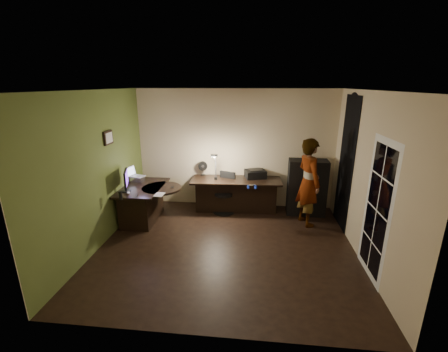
# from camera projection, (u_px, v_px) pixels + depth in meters

# --- Properties ---
(floor) EXTENTS (4.50, 4.00, 0.01)m
(floor) POSITION_uv_depth(u_px,v_px,m) (226.00, 247.00, 5.36)
(floor) COLOR black
(floor) RESTS_ON ground
(ceiling) EXTENTS (4.50, 4.00, 0.01)m
(ceiling) POSITION_uv_depth(u_px,v_px,m) (227.00, 90.00, 4.56)
(ceiling) COLOR silver
(ceiling) RESTS_ON floor
(wall_back) EXTENTS (4.50, 0.01, 2.70)m
(wall_back) POSITION_uv_depth(u_px,v_px,m) (235.00, 149.00, 6.86)
(wall_back) COLOR beige
(wall_back) RESTS_ON floor
(wall_front) EXTENTS (4.50, 0.01, 2.70)m
(wall_front) POSITION_uv_depth(u_px,v_px,m) (207.00, 232.00, 3.05)
(wall_front) COLOR beige
(wall_front) RESTS_ON floor
(wall_left) EXTENTS (0.01, 4.00, 2.70)m
(wall_left) POSITION_uv_depth(u_px,v_px,m) (97.00, 171.00, 5.19)
(wall_left) COLOR beige
(wall_left) RESTS_ON floor
(wall_right) EXTENTS (0.01, 4.00, 2.70)m
(wall_right) POSITION_uv_depth(u_px,v_px,m) (368.00, 179.00, 4.73)
(wall_right) COLOR beige
(wall_right) RESTS_ON floor
(green_wall_overlay) EXTENTS (0.00, 4.00, 2.70)m
(green_wall_overlay) POSITION_uv_depth(u_px,v_px,m) (98.00, 171.00, 5.19)
(green_wall_overlay) COLOR #52642A
(green_wall_overlay) RESTS_ON floor
(arched_doorway) EXTENTS (0.01, 0.90, 2.60)m
(arched_doorway) POSITION_uv_depth(u_px,v_px,m) (346.00, 164.00, 5.84)
(arched_doorway) COLOR black
(arched_doorway) RESTS_ON floor
(french_door) EXTENTS (0.02, 0.92, 2.10)m
(french_door) POSITION_uv_depth(u_px,v_px,m) (377.00, 211.00, 4.30)
(french_door) COLOR white
(french_door) RESTS_ON floor
(framed_picture) EXTENTS (0.04, 0.30, 0.25)m
(framed_picture) POSITION_uv_depth(u_px,v_px,m) (108.00, 138.00, 5.46)
(framed_picture) COLOR black
(framed_picture) RESTS_ON wall_left
(desk_left) EXTENTS (0.82, 1.32, 0.76)m
(desk_left) POSITION_uv_depth(u_px,v_px,m) (144.00, 204.00, 6.30)
(desk_left) COLOR black
(desk_left) RESTS_ON floor
(desk_right) EXTENTS (2.02, 0.78, 0.75)m
(desk_right) POSITION_uv_depth(u_px,v_px,m) (236.00, 195.00, 6.79)
(desk_right) COLOR black
(desk_right) RESTS_ON floor
(cabinet) EXTENTS (0.83, 0.43, 1.23)m
(cabinet) POSITION_uv_depth(u_px,v_px,m) (307.00, 187.00, 6.56)
(cabinet) COLOR black
(cabinet) RESTS_ON floor
(laptop_stand) EXTENTS (0.26, 0.22, 0.10)m
(laptop_stand) POSITION_uv_depth(u_px,v_px,m) (138.00, 179.00, 6.52)
(laptop_stand) COLOR silver
(laptop_stand) RESTS_ON desk_left
(laptop) EXTENTS (0.37, 0.36, 0.21)m
(laptop) POSITION_uv_depth(u_px,v_px,m) (137.00, 172.00, 6.47)
(laptop) COLOR silver
(laptop) RESTS_ON laptop_stand
(monitor) EXTENTS (0.24, 0.47, 0.31)m
(monitor) POSITION_uv_depth(u_px,v_px,m) (125.00, 184.00, 5.88)
(monitor) COLOR black
(monitor) RESTS_ON desk_left
(mouse) EXTENTS (0.07, 0.10, 0.03)m
(mouse) POSITION_uv_depth(u_px,v_px,m) (128.00, 193.00, 5.79)
(mouse) COLOR silver
(mouse) RESTS_ON desk_left
(phone) EXTENTS (0.08, 0.13, 0.01)m
(phone) POSITION_uv_depth(u_px,v_px,m) (172.00, 187.00, 6.15)
(phone) COLOR black
(phone) RESTS_ON desk_left
(pen) EXTENTS (0.04, 0.14, 0.01)m
(pen) POSITION_uv_depth(u_px,v_px,m) (137.00, 196.00, 5.68)
(pen) COLOR black
(pen) RESTS_ON desk_left
(speaker) EXTENTS (0.08, 0.08, 0.16)m
(speaker) POSITION_uv_depth(u_px,v_px,m) (120.00, 196.00, 5.46)
(speaker) COLOR black
(speaker) RESTS_ON desk_left
(notepad) EXTENTS (0.18, 0.24, 0.01)m
(notepad) POSITION_uv_depth(u_px,v_px,m) (159.00, 195.00, 5.72)
(notepad) COLOR silver
(notepad) RESTS_ON desk_left
(desk_fan) EXTENTS (0.23, 0.16, 0.33)m
(desk_fan) POSITION_uv_depth(u_px,v_px,m) (203.00, 168.00, 6.95)
(desk_fan) COLOR black
(desk_fan) RESTS_ON desk_right
(headphones) EXTENTS (0.20, 0.15, 0.09)m
(headphones) POSITION_uv_depth(u_px,v_px,m) (252.00, 187.00, 6.09)
(headphones) COLOR navy
(headphones) RESTS_ON desk_right
(printer) EXTENTS (0.52, 0.45, 0.20)m
(printer) POSITION_uv_depth(u_px,v_px,m) (255.00, 174.00, 6.77)
(printer) COLOR black
(printer) RESTS_ON desk_right
(desk_lamp) EXTENTS (0.26, 0.34, 0.67)m
(desk_lamp) POSITION_uv_depth(u_px,v_px,m) (216.00, 165.00, 6.57)
(desk_lamp) COLOR black
(desk_lamp) RESTS_ON desk_right
(office_chair) EXTENTS (0.64, 0.64, 0.90)m
(office_chair) POSITION_uv_depth(u_px,v_px,m) (224.00, 193.00, 6.69)
(office_chair) COLOR black
(office_chair) RESTS_ON floor
(person) EXTENTS (0.63, 0.75, 1.79)m
(person) POSITION_uv_depth(u_px,v_px,m) (308.00, 182.00, 6.01)
(person) COLOR #D8A88C
(person) RESTS_ON floor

